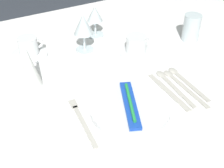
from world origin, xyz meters
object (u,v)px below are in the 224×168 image
at_px(spoon_tea, 183,80).
at_px(fork_outer, 82,120).
at_px(spoon_soup, 170,84).
at_px(napkin_folded, 29,66).
at_px(spoon_dessert, 180,84).
at_px(drink_tumbler, 191,29).
at_px(dinner_plate, 130,108).
at_px(toothbrush_package, 130,104).
at_px(wine_glass_right, 95,16).
at_px(wine_glass_left, 83,26).
at_px(coffee_cup_far, 29,46).
at_px(dinner_knife, 169,93).
at_px(coffee_cup_right, 137,44).

bearing_deg(spoon_tea, fork_outer, -176.78).
height_order(spoon_soup, napkin_folded, napkin_folded).
bearing_deg(spoon_dessert, drink_tumbler, 45.84).
bearing_deg(dinner_plate, toothbrush_package, 180.00).
distance_m(wine_glass_right, napkin_folded, 0.40).
distance_m(fork_outer, wine_glass_right, 0.53).
relative_size(dinner_plate, wine_glass_left, 1.63).
bearing_deg(spoon_tea, dinner_plate, -168.78).
bearing_deg(coffee_cup_far, dinner_knife, -51.70).
bearing_deg(spoon_tea, wine_glass_left, 123.96).
xyz_separation_m(spoon_soup, spoon_dessert, (0.03, -0.01, -0.00)).
height_order(dinner_knife, drink_tumbler, drink_tumbler).
distance_m(spoon_dessert, wine_glass_right, 0.47).
relative_size(spoon_soup, coffee_cup_right, 2.15).
distance_m(toothbrush_package, wine_glass_left, 0.40).
bearing_deg(toothbrush_package, coffee_cup_right, 55.75).
bearing_deg(coffee_cup_far, toothbrush_package, -67.27).
distance_m(spoon_tea, wine_glass_right, 0.46).
height_order(wine_glass_left, drink_tumbler, wine_glass_left).
relative_size(toothbrush_package, drink_tumbler, 1.87).
bearing_deg(fork_outer, toothbrush_package, -9.90).
relative_size(dinner_knife, wine_glass_left, 1.40).
xyz_separation_m(coffee_cup_far, wine_glass_right, (0.29, 0.03, 0.05)).
height_order(fork_outer, wine_glass_left, wine_glass_left).
distance_m(dinner_plate, wine_glass_right, 0.50).
bearing_deg(fork_outer, dinner_plate, -9.90).
xyz_separation_m(dinner_knife, spoon_tea, (0.09, 0.04, 0.00)).
bearing_deg(drink_tumbler, spoon_tea, -132.62).
bearing_deg(wine_glass_left, dinner_plate, -92.26).
bearing_deg(coffee_cup_far, napkin_folded, -103.46).
height_order(spoon_soup, coffee_cup_far, coffee_cup_far).
bearing_deg(spoon_tea, coffee_cup_right, 104.38).
height_order(wine_glass_left, napkin_folded, napkin_folded).
bearing_deg(wine_glass_left, coffee_cup_right, -33.80).
distance_m(spoon_soup, coffee_cup_right, 0.23).
height_order(dinner_plate, toothbrush_package, toothbrush_package).
bearing_deg(fork_outer, wine_glass_left, 65.39).
bearing_deg(toothbrush_package, napkin_folded, 131.35).
xyz_separation_m(coffee_cup_far, drink_tumbler, (0.63, -0.19, 0.01)).
relative_size(dinner_plate, napkin_folded, 1.59).
xyz_separation_m(toothbrush_package, drink_tumbler, (0.44, 0.26, 0.02)).
bearing_deg(dinner_plate, coffee_cup_far, 112.73).
xyz_separation_m(coffee_cup_right, drink_tumbler, (0.26, -0.01, 0.01)).
relative_size(dinner_plate, coffee_cup_right, 2.48).
bearing_deg(spoon_dessert, napkin_folded, 152.97).
bearing_deg(fork_outer, spoon_soup, 3.84).
xyz_separation_m(fork_outer, wine_glass_right, (0.25, 0.45, 0.09)).
bearing_deg(dinner_knife, dinner_plate, -175.82).
bearing_deg(napkin_folded, wine_glass_left, 26.27).
height_order(spoon_dessert, coffee_cup_far, coffee_cup_far).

